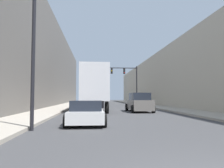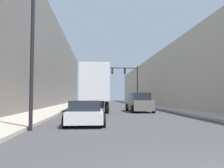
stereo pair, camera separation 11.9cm
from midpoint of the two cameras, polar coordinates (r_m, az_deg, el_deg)
name	(u,v)px [view 1 (the left image)]	position (r m, az deg, el deg)	size (l,w,h in m)	color
sidewalk_right	(150,106)	(33.97, 9.90, -5.61)	(2.95, 80.00, 0.15)	#B2A899
sidewalk_left	(65,106)	(33.13, -12.38, -5.64)	(2.95, 80.00, 0.15)	#B2A899
building_right	(178,78)	(35.47, 16.84, 1.41)	(6.00, 80.00, 8.59)	#BCB29E
building_left	(34,62)	(34.37, -19.69, 5.54)	(6.00, 80.00, 13.27)	#66605B
semi_truck	(94,88)	(23.98, -4.83, -1.07)	(2.52, 12.87, 4.29)	silver
sedan_car	(86,112)	(11.78, -7.01, -7.40)	(2.00, 4.22, 1.25)	silver
suv_car	(139,103)	(21.26, 6.91, -4.91)	(2.11, 4.75, 1.81)	slate
traffic_signal_gantry	(128,78)	(35.74, 4.08, 1.48)	(6.28, 0.35, 6.44)	black
street_lamp	(34,28)	(10.37, -20.08, 13.46)	(0.44, 0.44, 6.87)	black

